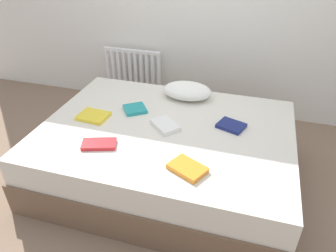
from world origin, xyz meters
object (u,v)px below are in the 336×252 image
Objects in this scene: textbook_white at (165,125)px; textbook_teal at (135,109)px; pillow at (187,91)px; textbook_navy at (231,126)px; radiator at (133,73)px; textbook_yellow at (93,116)px; textbook_red at (99,144)px; bed at (166,153)px; textbook_orange at (187,168)px.

textbook_white reaches higher than textbook_teal.
pillow is 0.60m from textbook_navy.
radiator reaches higher than textbook_white.
textbook_yellow is 1.13m from textbook_navy.
pillow is at bearing -39.13° from radiator.
textbook_white is 0.62m from textbook_yellow.
textbook_navy is (1.11, 0.18, 0.00)m from textbook_yellow.
textbook_yellow is (0.15, -1.23, 0.13)m from radiator.
textbook_red and textbook_navy have the same top height.
textbook_teal is (-0.37, -0.36, -0.06)m from pillow.
textbook_white is 0.38m from textbook_teal.
textbook_white reaches higher than textbook_red.
radiator is at bearing 159.60° from textbook_navy.
bed is 0.27m from textbook_white.
bed is 8.69× the size of textbook_white.
textbook_red is at bearing -160.75° from textbook_orange.
textbook_navy is at bearing 12.68° from textbook_yellow.
textbook_orange is 0.98× the size of textbook_yellow.
textbook_orange is 0.68m from textbook_red.
textbook_red is (0.38, -1.58, 0.13)m from radiator.
pillow is 0.52m from textbook_teal.
textbook_white is 0.98× the size of textbook_orange.
bed is 1.43m from radiator.
textbook_red and textbook_yellow have the same top height.
textbook_teal is 0.56m from textbook_red.
textbook_teal is at bearing -135.86° from pillow.
textbook_orange is at bearing -58.38° from bed.
textbook_orange is at bearing -21.69° from textbook_yellow.
radiator is (-0.77, 1.20, 0.14)m from bed.
textbook_orange is 0.89m from textbook_teal.
pillow reaches higher than textbook_white.
textbook_white is at bearing 148.71° from textbook_orange.
pillow is (0.81, -0.66, 0.19)m from radiator.
textbook_teal is (-0.62, 0.64, -0.00)m from textbook_orange.
pillow is 1.03m from textbook_orange.
textbook_teal is 0.75× the size of textbook_yellow.
textbook_navy is (0.21, 0.61, -0.00)m from textbook_orange.
textbook_red is (-0.39, -0.37, -0.01)m from textbook_white.
textbook_navy is at bearing 97.17° from textbook_orange.
textbook_yellow is at bearing -83.02° from radiator.
pillow reaches higher than textbook_teal.
radiator is 2.90× the size of textbook_orange.
textbook_yellow is 1.19× the size of textbook_navy.
textbook_red is at bearing -136.17° from bed.
textbook_navy is (0.50, 0.15, -0.00)m from textbook_white.
bed is 11.18× the size of textbook_teal.
textbook_yellow is at bearing 104.72° from textbook_red.
bed is 0.61m from textbook_red.
textbook_orange is at bearing -14.62° from textbook_white.
textbook_orange is at bearing -89.60° from textbook_navy.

